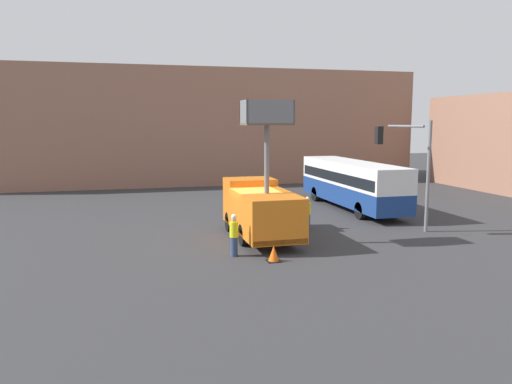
{
  "coord_description": "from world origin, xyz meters",
  "views": [
    {
      "loc": [
        -6.06,
        -23.88,
        5.85
      ],
      "look_at": [
        0.43,
        0.73,
        2.27
      ],
      "focal_mm": 35.0,
      "sensor_mm": 36.0,
      "label": 1
    }
  ],
  "objects_px": {
    "utility_truck": "(261,207)",
    "traffic_light_pole": "(411,158)",
    "traffic_cone_near_truck": "(274,254)",
    "road_worker_near_truck": "(234,235)",
    "road_worker_directing": "(307,213)",
    "city_bus": "(352,181)"
  },
  "relations": [
    {
      "from": "city_bus",
      "to": "traffic_light_pole",
      "type": "xyz_separation_m",
      "value": [
        -0.41,
        -7.78,
        2.13
      ]
    },
    {
      "from": "utility_truck",
      "to": "traffic_light_pole",
      "type": "height_order",
      "value": "utility_truck"
    },
    {
      "from": "utility_truck",
      "to": "traffic_cone_near_truck",
      "type": "relative_size",
      "value": 10.15
    },
    {
      "from": "traffic_cone_near_truck",
      "to": "road_worker_near_truck",
      "type": "bearing_deg",
      "value": 139.55
    },
    {
      "from": "traffic_light_pole",
      "to": "road_worker_directing",
      "type": "height_order",
      "value": "traffic_light_pole"
    },
    {
      "from": "city_bus",
      "to": "road_worker_near_truck",
      "type": "bearing_deg",
      "value": 132.37
    },
    {
      "from": "road_worker_near_truck",
      "to": "city_bus",
      "type": "bearing_deg",
      "value": -83.85
    },
    {
      "from": "traffic_light_pole",
      "to": "road_worker_directing",
      "type": "xyz_separation_m",
      "value": [
        -4.81,
        2.34,
        -3.11
      ]
    },
    {
      "from": "utility_truck",
      "to": "traffic_cone_near_truck",
      "type": "height_order",
      "value": "utility_truck"
    },
    {
      "from": "traffic_light_pole",
      "to": "utility_truck",
      "type": "bearing_deg",
      "value": 175.04
    },
    {
      "from": "road_worker_near_truck",
      "to": "traffic_cone_near_truck",
      "type": "bearing_deg",
      "value": -168.18
    },
    {
      "from": "road_worker_directing",
      "to": "city_bus",
      "type": "bearing_deg",
      "value": -36.4
    },
    {
      "from": "traffic_light_pole",
      "to": "road_worker_near_truck",
      "type": "distance_m",
      "value": 10.59
    },
    {
      "from": "city_bus",
      "to": "traffic_light_pole",
      "type": "height_order",
      "value": "traffic_light_pole"
    },
    {
      "from": "city_bus",
      "to": "road_worker_directing",
      "type": "distance_m",
      "value": 7.6
    },
    {
      "from": "utility_truck",
      "to": "traffic_light_pole",
      "type": "distance_m",
      "value": 8.3
    },
    {
      "from": "city_bus",
      "to": "road_worker_directing",
      "type": "xyz_separation_m",
      "value": [
        -5.22,
        -5.44,
        -0.98
      ]
    },
    {
      "from": "road_worker_near_truck",
      "to": "road_worker_directing",
      "type": "relative_size",
      "value": 1.04
    },
    {
      "from": "traffic_cone_near_truck",
      "to": "city_bus",
      "type": "bearing_deg",
      "value": 51.5
    },
    {
      "from": "traffic_light_pole",
      "to": "road_worker_near_truck",
      "type": "bearing_deg",
      "value": -167.76
    },
    {
      "from": "city_bus",
      "to": "road_worker_directing",
      "type": "bearing_deg",
      "value": 134.66
    },
    {
      "from": "road_worker_near_truck",
      "to": "road_worker_directing",
      "type": "height_order",
      "value": "road_worker_near_truck"
    }
  ]
}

